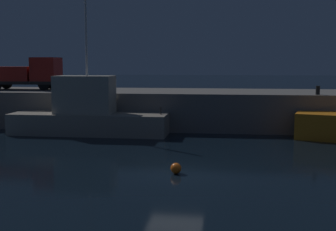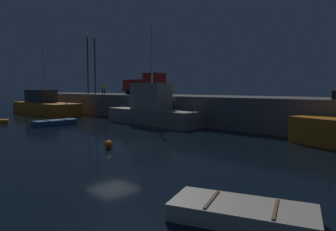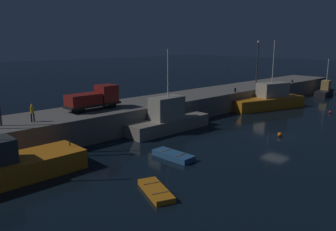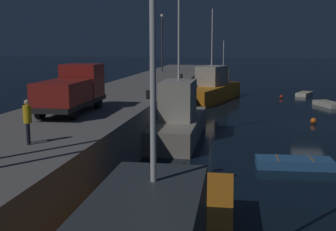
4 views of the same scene
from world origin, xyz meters
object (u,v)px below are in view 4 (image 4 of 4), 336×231
(fishing_boat_white, at_px, (209,89))
(mooring_buoy_mid, at_px, (313,121))
(dinghy_red_small, at_px, (304,94))
(utility_truck, at_px, (72,90))
(fishing_trawler_red, at_px, (178,119))
(rowboat_blue_far, at_px, (294,163))
(lamp_post_central, at_px, (162,38))
(bollard_central, at_px, (148,95))
(rowboat_white_mid, at_px, (328,104))
(mooring_buoy_near, at_px, (281,97))
(bollard_east, at_px, (199,68))
(bollard_west, at_px, (181,77))
(dockworker, at_px, (27,119))
(fishing_boat_orange, at_px, (224,79))

(fishing_boat_white, height_order, mooring_buoy_mid, fishing_boat_white)
(dinghy_red_small, relative_size, utility_truck, 0.55)
(fishing_trawler_red, distance_m, rowboat_blue_far, 9.25)
(rowboat_blue_far, distance_m, mooring_buoy_mid, 13.42)
(dinghy_red_small, bearing_deg, lamp_post_central, 86.64)
(rowboat_blue_far, distance_m, bollard_central, 11.08)
(mooring_buoy_mid, bearing_deg, bollard_central, 121.48)
(rowboat_white_mid, distance_m, mooring_buoy_near, 7.16)
(lamp_post_central, bearing_deg, dinghy_red_small, -93.36)
(mooring_buoy_near, bearing_deg, lamp_post_central, 73.99)
(mooring_buoy_mid, distance_m, lamp_post_central, 27.13)
(utility_truck, distance_m, bollard_east, 39.52)
(rowboat_white_mid, distance_m, utility_truck, 30.43)
(bollard_west, bearing_deg, dinghy_red_small, -51.07)
(rowboat_blue_far, bearing_deg, lamp_post_central, 21.51)
(rowboat_white_mid, relative_size, utility_truck, 0.64)
(dinghy_red_small, bearing_deg, fishing_boat_white, 119.04)
(rowboat_white_mid, bearing_deg, dockworker, 151.90)
(mooring_buoy_mid, relative_size, bollard_central, 0.81)
(dinghy_red_small, relative_size, bollard_central, 5.77)
(rowboat_white_mid, relative_size, dinghy_red_small, 1.16)
(fishing_boat_white, relative_size, bollard_east, 26.13)
(fishing_boat_orange, relative_size, utility_truck, 1.19)
(dockworker, distance_m, bollard_central, 13.75)
(fishing_trawler_red, relative_size, rowboat_white_mid, 2.68)
(fishing_boat_orange, xyz_separation_m, mooring_buoy_near, (-15.87, -7.42, -0.70))
(dockworker, height_order, bollard_central, dockworker)
(mooring_buoy_near, relative_size, bollard_east, 0.81)
(fishing_boat_white, distance_m, fishing_boat_orange, 18.94)
(lamp_post_central, relative_size, bollard_east, 15.04)
(mooring_buoy_mid, xyz_separation_m, lamp_post_central, (20.61, 16.26, 6.87))
(mooring_buoy_mid, bearing_deg, utility_truck, 132.66)
(mooring_buoy_mid, bearing_deg, lamp_post_central, 38.28)
(bollard_east, bearing_deg, lamp_post_central, 139.30)
(fishing_boat_white, xyz_separation_m, rowboat_blue_far, (-26.30, -6.46, -1.05))
(utility_truck, bearing_deg, rowboat_white_mid, -36.63)
(fishing_boat_white, bearing_deg, fishing_trawler_red, 178.44)
(utility_truck, distance_m, bollard_west, 22.23)
(utility_truck, height_order, bollard_central, utility_truck)
(rowboat_blue_far, bearing_deg, utility_truck, 93.08)
(mooring_buoy_mid, bearing_deg, mooring_buoy_near, 4.01)
(bollard_central, bearing_deg, fishing_boat_orange, -5.10)
(mooring_buoy_near, distance_m, bollard_east, 14.56)
(rowboat_blue_far, height_order, utility_truck, utility_truck)
(fishing_boat_orange, relative_size, dockworker, 4.36)
(rowboat_white_mid, bearing_deg, lamp_post_central, 62.49)
(bollard_east, bearing_deg, rowboat_blue_far, -167.04)
(utility_truck, relative_size, bollard_east, 12.45)
(mooring_buoy_near, height_order, mooring_buoy_mid, mooring_buoy_mid)
(mooring_buoy_mid, bearing_deg, bollard_east, 24.88)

